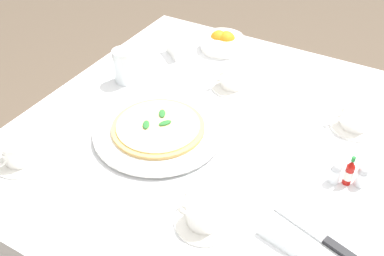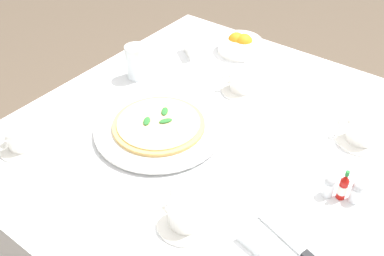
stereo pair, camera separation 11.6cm
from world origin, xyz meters
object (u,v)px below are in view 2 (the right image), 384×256
object	(u,v)px
salt_shaker	(329,187)
menu_card	(187,48)
coffee_cup_left_edge	(242,82)
hot_sauce_bottle	(343,187)
coffee_cup_right_edge	(21,138)
pizza_plate	(159,128)
pizza	(159,124)
water_glass_near_left	(136,63)
pepper_shaker	(356,193)
coffee_cup_back_corner	(186,214)
napkin_folded	(299,253)
coffee_cup_far_right	(362,131)
dinner_knife	(299,248)
citrus_bowl	(240,44)

from	to	relation	value
salt_shaker	menu_card	world-z (taller)	menu_card
coffee_cup_left_edge	hot_sauce_bottle	size ratio (longest dim) A/B	1.57
coffee_cup_right_edge	hot_sauce_bottle	size ratio (longest dim) A/B	1.59
pizza_plate	pizza	xyz separation A→B (m)	(0.00, -0.00, 0.01)
hot_sauce_bottle	water_glass_near_left	bearing A→B (deg)	-7.95
pizza_plate	salt_shaker	bearing A→B (deg)	-172.74
pizza	menu_card	world-z (taller)	menu_card
water_glass_near_left	hot_sauce_bottle	bearing A→B (deg)	172.05
hot_sauce_bottle	pepper_shaker	bearing A→B (deg)	-160.35
coffee_cup_back_corner	napkin_folded	distance (m)	0.24
pizza	salt_shaker	size ratio (longest dim) A/B	4.42
pizza_plate	menu_card	distance (m)	0.42
coffee_cup_far_right	dinner_knife	distance (m)	0.42
salt_shaker	dinner_knife	bearing A→B (deg)	95.88
citrus_bowl	coffee_cup_right_edge	bearing A→B (deg)	76.85
pizza	hot_sauce_bottle	distance (m)	0.49
dinner_knife	hot_sauce_bottle	xyz separation A→B (m)	(-0.01, -0.20, 0.01)
coffee_cup_left_edge	menu_card	size ratio (longest dim) A/B	1.75
salt_shaker	pizza	bearing A→B (deg)	7.23
water_glass_near_left	coffee_cup_right_edge	bearing A→B (deg)	89.33
napkin_folded	coffee_cup_back_corner	bearing A→B (deg)	28.63
coffee_cup_back_corner	napkin_folded	world-z (taller)	coffee_cup_back_corner
salt_shaker	pepper_shaker	distance (m)	0.06
coffee_cup_left_edge	coffee_cup_far_right	xyz separation A→B (m)	(-0.37, 0.01, 0.00)
pizza_plate	coffee_cup_far_right	bearing A→B (deg)	-147.17
pizza_plate	coffee_cup_right_edge	world-z (taller)	coffee_cup_right_edge
coffee_cup_far_right	menu_card	world-z (taller)	coffee_cup_far_right
pizza_plate	hot_sauce_bottle	distance (m)	0.49
coffee_cup_right_edge	coffee_cup_far_right	distance (m)	0.88
salt_shaker	pepper_shaker	xyz separation A→B (m)	(-0.06, -0.02, 0.00)
pizza_plate	napkin_folded	xyz separation A→B (m)	(-0.48, 0.13, -0.00)
citrus_bowl	salt_shaker	world-z (taller)	citrus_bowl
coffee_cup_far_right	salt_shaker	world-z (taller)	coffee_cup_far_right
coffee_cup_left_edge	coffee_cup_back_corner	xyz separation A→B (m)	(-0.17, 0.50, -0.00)
dinner_knife	napkin_folded	bearing A→B (deg)	180.00
coffee_cup_left_edge	salt_shaker	size ratio (longest dim) A/B	2.31
water_glass_near_left	menu_card	world-z (taller)	water_glass_near_left
coffee_cup_far_right	napkin_folded	world-z (taller)	coffee_cup_far_right
coffee_cup_left_edge	pizza_plate	bearing A→B (deg)	76.22
coffee_cup_right_edge	salt_shaker	world-z (taller)	coffee_cup_right_edge
coffee_cup_back_corner	salt_shaker	size ratio (longest dim) A/B	2.31
dinner_knife	salt_shaker	world-z (taller)	salt_shaker
coffee_cup_back_corner	menu_card	size ratio (longest dim) A/B	1.75
coffee_cup_right_edge	coffee_cup_left_edge	distance (m)	0.64
pizza_plate	coffee_cup_far_right	xyz separation A→B (m)	(-0.45, -0.29, 0.02)
pizza_plate	hot_sauce_bottle	bearing A→B (deg)	-172.00
pepper_shaker	water_glass_near_left	bearing A→B (deg)	-6.91
water_glass_near_left	pepper_shaker	world-z (taller)	water_glass_near_left
pizza	coffee_cup_far_right	xyz separation A→B (m)	(-0.45, -0.29, 0.01)
coffee_cup_left_edge	water_glass_near_left	xyz separation A→B (m)	(0.31, 0.13, 0.02)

